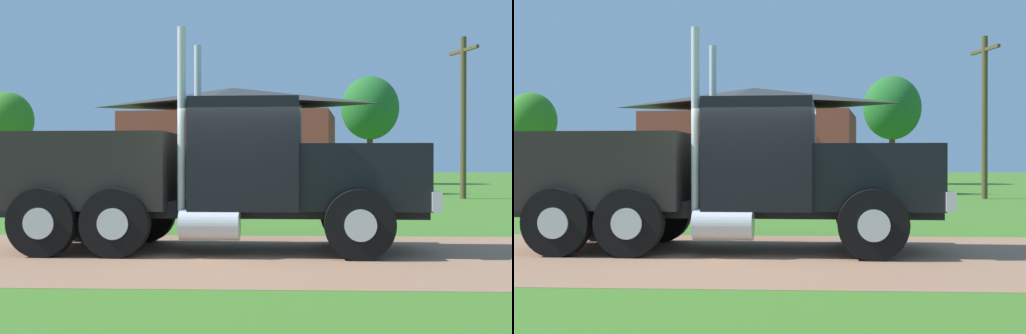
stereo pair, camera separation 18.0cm
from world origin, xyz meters
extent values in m
plane|color=#437625|center=(0.00, 0.00, 0.00)|extent=(200.00, 200.00, 0.00)
cube|color=#9D7052|center=(0.00, 0.00, 0.00)|extent=(120.00, 6.06, 0.01)
cube|color=black|center=(-0.44, 0.72, 0.77)|extent=(7.53, 1.68, 0.28)
cube|color=black|center=(2.21, 0.65, 1.34)|extent=(2.24, 1.99, 1.14)
cube|color=silver|center=(3.35, 0.62, 0.95)|extent=(0.22, 2.12, 0.32)
cube|color=black|center=(0.18, 0.70, 1.73)|extent=(1.92, 2.26, 1.92)
cube|color=#2D3D4C|center=(1.13, 0.68, 2.11)|extent=(0.09, 1.84, 0.84)
cylinder|color=silver|center=(-0.84, 1.61, 2.32)|extent=(0.14, 0.14, 3.11)
cylinder|color=silver|center=(-0.89, -0.14, 2.32)|extent=(0.14, 0.14, 3.11)
cylinder|color=silver|center=(-0.40, -0.25, 0.55)|extent=(1.01, 0.55, 0.52)
cube|color=black|center=(-2.57, 0.78, 1.44)|extent=(2.91, 2.29, 1.35)
cylinder|color=black|center=(2.13, 1.75, 0.58)|extent=(1.16, 0.33, 1.16)
cylinder|color=silver|center=(2.13, 1.91, 0.58)|extent=(0.52, 0.05, 0.52)
cylinder|color=black|center=(2.07, -0.45, 0.58)|extent=(1.16, 0.33, 1.16)
cylinder|color=silver|center=(2.06, -0.61, 0.58)|extent=(0.52, 0.05, 0.52)
cylinder|color=black|center=(-3.16, 1.90, 0.58)|extent=(1.16, 0.33, 1.16)
cylinder|color=silver|center=(-3.16, 2.06, 0.58)|extent=(0.52, 0.05, 0.52)
cylinder|color=black|center=(-3.22, -0.31, 0.58)|extent=(1.16, 0.33, 1.16)
cylinder|color=silver|center=(-3.22, -0.47, 0.58)|extent=(0.52, 0.05, 0.52)
cylinder|color=black|center=(-1.91, 1.86, 0.58)|extent=(1.16, 0.33, 1.16)
cylinder|color=silver|center=(-1.91, 2.02, 0.58)|extent=(0.52, 0.05, 0.52)
cylinder|color=black|center=(-1.97, -0.34, 0.58)|extent=(1.16, 0.33, 1.16)
cylinder|color=silver|center=(-1.97, -0.50, 0.58)|extent=(0.52, 0.05, 0.52)
cube|color=brown|center=(-1.83, 23.23, 2.07)|extent=(11.14, 7.80, 4.13)
pyramid|color=#333333|center=(-1.83, 23.23, 5.07)|extent=(11.69, 8.19, 0.93)
cube|color=black|center=(-3.79, 20.15, 1.10)|extent=(1.79, 0.29, 2.20)
cylinder|color=#4E4326|center=(8.81, 18.26, 3.58)|extent=(0.26, 0.26, 7.17)
cube|color=#4E4326|center=(8.81, 18.26, 6.57)|extent=(0.76, 2.15, 0.14)
cylinder|color=#513823|center=(-19.19, 35.82, 1.62)|extent=(0.44, 0.44, 3.23)
ellipsoid|color=#31771F|center=(-19.19, 35.82, 4.71)|extent=(3.69, 3.69, 4.06)
cylinder|color=#513823|center=(-5.94, 41.46, 1.49)|extent=(0.44, 0.44, 2.98)
ellipsoid|color=#205A26|center=(-5.94, 41.46, 4.37)|extent=(3.48, 3.48, 3.82)
cylinder|color=#513823|center=(7.35, 38.40, 1.99)|extent=(0.44, 0.44, 3.98)
ellipsoid|color=#246726|center=(7.35, 38.40, 5.71)|extent=(4.32, 4.32, 4.75)
camera|label=1|loc=(0.82, -11.15, 1.58)|focal=46.10mm
camera|label=2|loc=(1.00, -11.14, 1.58)|focal=46.10mm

